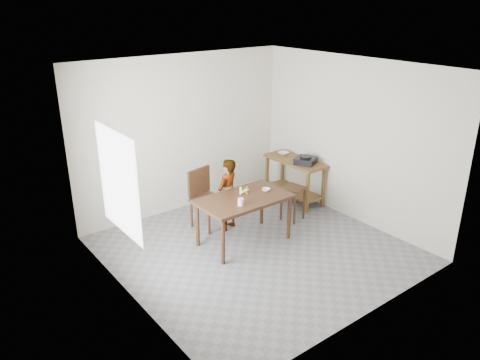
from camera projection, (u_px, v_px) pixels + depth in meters
floor at (256, 251)px, 7.05m from camera, size 4.00×4.00×0.04m
ceiling at (259, 65)px, 6.05m from camera, size 4.00×4.00×0.04m
wall_back at (183, 134)px, 8.04m from camera, size 4.00×0.04×2.70m
wall_front at (376, 215)px, 5.06m from camera, size 4.00×0.04×2.70m
wall_left at (123, 201)px, 5.40m from camera, size 0.04×4.00×2.70m
wall_right at (352, 140)px, 7.69m from camera, size 0.04×4.00×2.70m
window_pane at (118, 183)px, 5.52m from camera, size 0.02×1.10×1.30m
dining_table at (244, 220)px, 7.13m from camera, size 1.40×0.80×0.75m
prep_counter at (294, 180)px, 8.61m from camera, size 0.50×1.20×0.80m
child at (227, 195)px, 7.47m from camera, size 0.51×0.42×1.19m
dining_chair at (209, 199)px, 7.58m from camera, size 0.55×0.55×0.97m
stool at (293, 203)px, 7.90m from camera, size 0.40×0.40×0.59m
glass_tumbler at (241, 202)px, 6.71m from camera, size 0.11×0.11×0.11m
small_bowl at (266, 190)px, 7.22m from camera, size 0.15×0.15×0.04m
banana at (244, 191)px, 7.14m from camera, size 0.19×0.14×0.06m
serving_bowl at (283, 153)px, 8.72m from camera, size 0.20×0.20×0.05m
gas_burner at (306, 161)px, 8.23m from camera, size 0.45×0.45×0.11m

